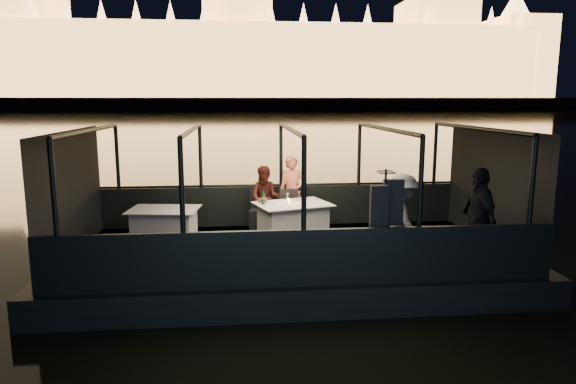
{
  "coord_description": "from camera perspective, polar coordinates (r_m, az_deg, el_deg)",
  "views": [
    {
      "loc": [
        -0.99,
        -9.48,
        3.34
      ],
      "look_at": [
        0.0,
        0.4,
        1.55
      ],
      "focal_mm": 32.0,
      "sensor_mm": 36.0,
      "label": 1
    }
  ],
  "objects": [
    {
      "name": "wine_glass_red",
      "position": [
        10.72,
        1.23,
        -0.43
      ],
      "size": [
        0.08,
        0.08,
        0.19
      ],
      "primitive_type": null,
      "rotation": [
        0.0,
        0.0,
        -0.34
      ],
      "color": "silver",
      "rests_on": "dining_table_central"
    },
    {
      "name": "cabin_roof_glass",
      "position": [
        9.55,
        0.24,
        6.98
      ],
      "size": [
        8.0,
        4.0,
        0.02
      ],
      "primitive_type": null,
      "color": "#99B2B2",
      "rests_on": "boat_deck"
    },
    {
      "name": "gunwale_port",
      "position": [
        11.77,
        -0.77,
        -1.5
      ],
      "size": [
        8.0,
        0.08,
        0.9
      ],
      "primitive_type": "cube",
      "color": "black",
      "rests_on": "boat_deck"
    },
    {
      "name": "cabin_glass_starboard",
      "position": [
        7.65,
        1.78,
        0.89
      ],
      "size": [
        8.0,
        0.02,
        1.4
      ],
      "primitive_type": null,
      "color": "#99B2B2",
      "rests_on": "gunwale_starboard"
    },
    {
      "name": "embankment",
      "position": [
        219.5,
        -5.51,
        9.54
      ],
      "size": [
        400.0,
        140.0,
        6.0
      ],
      "primitive_type": "cube",
      "color": "#423D33",
      "rests_on": "ground"
    },
    {
      "name": "parliament_building",
      "position": [
        186.26,
        -5.61,
        18.06
      ],
      "size": [
        220.0,
        32.0,
        60.0
      ],
      "primitive_type": null,
      "color": "#F2D18C",
      "rests_on": "embankment"
    },
    {
      "name": "amber_candle",
      "position": [
        10.43,
        0.1,
        -1.04
      ],
      "size": [
        0.06,
        0.06,
        0.08
      ],
      "primitive_type": "cylinder",
      "rotation": [
        0.0,
        0.0,
        -0.08
      ],
      "color": "yellow",
      "rests_on": "dining_table_central"
    },
    {
      "name": "bread_basket",
      "position": [
        10.54,
        -2.82,
        -0.93
      ],
      "size": [
        0.2,
        0.2,
        0.07
      ],
      "primitive_type": "cylinder",
      "rotation": [
        0.0,
        0.0,
        0.06
      ],
      "color": "brown",
      "rests_on": "dining_table_central"
    },
    {
      "name": "passenger_stripe",
      "position": [
        9.09,
        12.6,
        -2.68
      ],
      "size": [
        0.7,
        1.1,
        1.6
      ],
      "primitive_type": "imported",
      "rotation": [
        0.0,
        0.0,
        1.69
      ],
      "color": "silver",
      "rests_on": "boat_deck"
    },
    {
      "name": "end_wall_fore",
      "position": [
        10.09,
        -22.98,
        -0.24
      ],
      "size": [
        0.02,
        4.0,
        2.3
      ],
      "primitive_type": null,
      "color": "black",
      "rests_on": "boat_deck"
    },
    {
      "name": "person_woman_coral",
      "position": [
        11.35,
        0.48,
        -0.4
      ],
      "size": [
        0.63,
        0.46,
        1.64
      ],
      "primitive_type": "imported",
      "rotation": [
        0.0,
        0.0,
        -0.11
      ],
      "color": "#EB7755",
      "rests_on": "boat_deck"
    },
    {
      "name": "wine_glass_empty",
      "position": [
        10.4,
        -0.05,
        -0.76
      ],
      "size": [
        0.08,
        0.08,
        0.2
      ],
      "primitive_type": null,
      "rotation": [
        0.0,
        0.0,
        -0.16
      ],
      "color": "silver",
      "rests_on": "dining_table_central"
    },
    {
      "name": "plate_near",
      "position": [
        10.38,
        1.82,
        -1.28
      ],
      "size": [
        0.25,
        0.25,
        0.01
      ],
      "primitive_type": "cylinder",
      "rotation": [
        0.0,
        0.0,
        -0.16
      ],
      "color": "white",
      "rests_on": "dining_table_central"
    },
    {
      "name": "boat_hull",
      "position": [
        10.1,
        0.23,
        -9.09
      ],
      "size": [
        8.6,
        4.4,
        1.0
      ],
      "primitive_type": "cube",
      "color": "black",
      "rests_on": "river_water"
    },
    {
      "name": "end_wall_aft",
      "position": [
        10.85,
        21.75,
        0.52
      ],
      "size": [
        0.02,
        4.0,
        2.3
      ],
      "primitive_type": null,
      "color": "black",
      "rests_on": "boat_deck"
    },
    {
      "name": "wine_bottle",
      "position": [
        10.3,
        -2.76,
        -0.57
      ],
      "size": [
        0.07,
        0.07,
        0.3
      ],
      "primitive_type": "cylinder",
      "rotation": [
        0.0,
        0.0,
        0.05
      ],
      "color": "#163D21",
      "rests_on": "dining_table_central"
    },
    {
      "name": "gunwale_starboard",
      "position": [
        7.92,
        1.74,
        -7.35
      ],
      "size": [
        8.0,
        0.08,
        0.9
      ],
      "primitive_type": "cube",
      "color": "black",
      "rests_on": "boat_deck"
    },
    {
      "name": "passenger_dark",
      "position": [
        9.24,
        20.37,
        -2.86
      ],
      "size": [
        0.45,
        1.03,
        1.74
      ],
      "primitive_type": "imported",
      "rotation": [
        0.0,
        0.0,
        4.74
      ],
      "color": "black",
      "rests_on": "boat_deck"
    },
    {
      "name": "wine_glass_white",
      "position": [
        10.28,
        -2.75,
        -0.9
      ],
      "size": [
        0.06,
        0.06,
        0.17
      ],
      "primitive_type": null,
      "rotation": [
        0.0,
        0.0,
        0.07
      ],
      "color": "silver",
      "rests_on": "dining_table_central"
    },
    {
      "name": "chair_port_left",
      "position": [
        11.24,
        -3.06,
        -2.08
      ],
      "size": [
        0.53,
        0.53,
        0.96
      ],
      "primitive_type": "cube",
      "rotation": [
        0.0,
        0.0,
        -0.22
      ],
      "color": "black",
      "rests_on": "boat_deck"
    },
    {
      "name": "chair_port_right",
      "position": [
        11.0,
        0.22,
        -2.33
      ],
      "size": [
        0.49,
        0.49,
        0.93
      ],
      "primitive_type": "cube",
      "rotation": [
        0.0,
        0.0,
        0.15
      ],
      "color": "black",
      "rests_on": "boat_deck"
    },
    {
      "name": "boat_deck",
      "position": [
        9.95,
        0.23,
        -6.48
      ],
      "size": [
        8.0,
        4.0,
        0.04
      ],
      "primitive_type": "cube",
      "color": "black",
      "rests_on": "boat_hull"
    },
    {
      "name": "coat_stand",
      "position": [
        8.3,
        10.64,
        -3.47
      ],
      "size": [
        0.59,
        0.53,
        1.78
      ],
      "primitive_type": null,
      "rotation": [
        0.0,
        0.0,
        -0.33
      ],
      "color": "black",
      "rests_on": "boat_deck"
    },
    {
      "name": "canopy_ribs",
      "position": [
        9.68,
        0.23,
        0.17
      ],
      "size": [
        8.0,
        4.0,
        2.3
      ],
      "primitive_type": null,
      "color": "black",
      "rests_on": "boat_deck"
    },
    {
      "name": "dining_table_central",
      "position": [
        10.49,
        0.53,
        -3.31
      ],
      "size": [
        1.7,
        1.43,
        0.77
      ],
      "primitive_type": "cube",
      "rotation": [
        0.0,
        0.0,
        0.3
      ],
      "color": "white",
      "rests_on": "boat_deck"
    },
    {
      "name": "plate_far",
      "position": [
        10.59,
        -2.48,
        -1.05
      ],
      "size": [
        0.27,
        0.27,
        0.01
      ],
      "primitive_type": "cylinder",
      "rotation": [
        0.0,
        0.0,
        -0.24
      ],
      "color": "silver",
      "rests_on": "dining_table_central"
    },
    {
      "name": "river_water",
      "position": [
        89.55,
        -5.11,
        8.02
      ],
      "size": [
        500.0,
        500.0,
        0.0
      ],
      "primitive_type": "plane",
      "color": "black",
      "rests_on": "ground"
    },
    {
      "name": "cabin_glass_port",
      "position": [
        11.59,
        -0.79,
        4.07
      ],
      "size": [
        8.0,
        0.02,
        1.4
      ],
      "primitive_type": null,
      "color": "#99B2B2",
      "rests_on": "gunwale_port"
    },
    {
      "name": "person_man_maroon",
      "position": [
        11.2,
        -2.51,
        -0.55
      ],
      "size": [
        0.78,
        0.67,
        1.43
      ],
      "primitive_type": "imported",
      "rotation": [
        0.0,
        0.0,
        -0.22
      ],
      "color": "#451913",
      "rests_on": "boat_deck"
    },
    {
      "name": "dining_table_aft",
      "position": [
        10.52,
        -13.56,
        -3.57
      ],
      "size": [
        1.46,
        1.14,
        0.71
      ],
      "primitive_type": "cube",
      "rotation": [
        0.0,
        0.0,
        -0.13
      ],
      "color": "silver",
      "rests_on": "boat_deck"
    }
  ]
}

